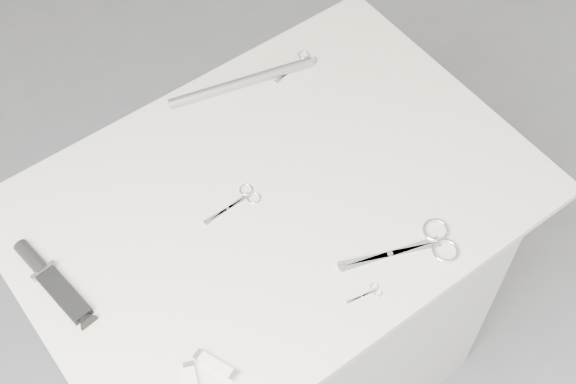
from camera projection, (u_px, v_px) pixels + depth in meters
ground at (278, 375)px, 2.32m from camera, size 4.00×4.00×0.01m
plinth at (276, 305)px, 1.95m from camera, size 0.90×0.60×0.90m
display_board at (274, 200)px, 1.57m from camera, size 1.00×0.70×0.02m
large_shears at (423, 245)px, 1.50m from camera, size 0.23×0.13×0.01m
embroidery_scissors_a at (240, 200)px, 1.55m from camera, size 0.12×0.05×0.00m
embroidery_scissors_b at (301, 63)px, 1.76m from camera, size 0.12×0.05×0.00m
tiny_scissors at (368, 294)px, 1.44m from camera, size 0.07×0.03×0.00m
sheathed_knife at (49, 278)px, 1.45m from camera, size 0.06×0.21×0.03m
pocket_knife_b at (216, 365)px, 1.36m from camera, size 0.05×0.08×0.01m
metal_rail at (241, 83)px, 1.71m from camera, size 0.32×0.10×0.02m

